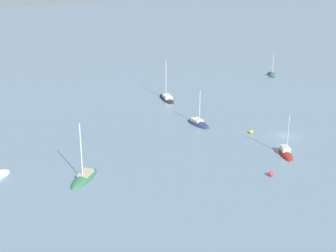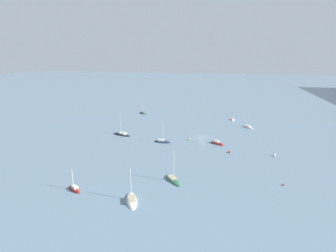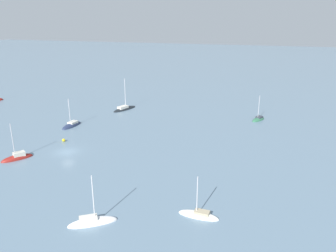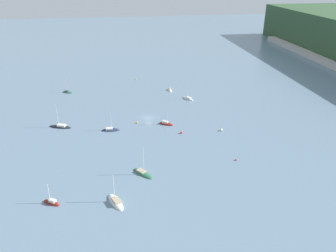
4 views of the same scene
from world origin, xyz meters
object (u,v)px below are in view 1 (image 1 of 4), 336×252
object	(u,v)px
sailboat_2	(167,99)
mooring_buoy_2	(271,174)
sailboat_4	(84,178)
sailboat_0	(272,76)
sailboat_6	(198,124)
sailboat_8	(286,154)
mooring_buoy_0	(251,132)

from	to	relation	value
sailboat_2	mooring_buoy_2	distance (m)	44.93
mooring_buoy_2	sailboat_4	bearing A→B (deg)	-34.16
sailboat_2	sailboat_4	xyz separation A→B (m)	(35.18, 27.54, -0.04)
sailboat_0	sailboat_2	size ratio (longest dim) A/B	0.74
sailboat_6	sailboat_8	world-z (taller)	sailboat_8
sailboat_2	sailboat_4	world-z (taller)	sailboat_2
sailboat_4	sailboat_0	bearing A→B (deg)	163.56
sailboat_2	sailboat_6	world-z (taller)	sailboat_2
sailboat_0	sailboat_8	xyz separation A→B (m)	(41.83, 40.81, 0.04)
sailboat_0	mooring_buoy_2	bearing A→B (deg)	-22.30
sailboat_4	mooring_buoy_2	distance (m)	28.10
sailboat_6	mooring_buoy_0	xyz separation A→B (m)	(-4.73, 9.93, 0.26)
mooring_buoy_0	mooring_buoy_2	world-z (taller)	mooring_buoy_2
sailboat_4	mooring_buoy_0	size ratio (longest dim) A/B	14.20
sailboat_2	mooring_buoy_0	distance (m)	28.39
sailboat_0	sailboat_4	world-z (taller)	sailboat_4
sailboat_2	sailboat_6	xyz separation A→B (m)	(5.58, 18.45, -0.03)
sailboat_4	sailboat_6	size ratio (longest dim) A/B	1.24
mooring_buoy_0	mooring_buoy_2	bearing A→B (deg)	53.45
sailboat_2	mooring_buoy_0	size ratio (longest dim) A/B	14.30
sailboat_4	mooring_buoy_0	bearing A→B (deg)	140.41
sailboat_2	sailboat_8	bearing A→B (deg)	-165.66
sailboat_4	sailboat_6	bearing A→B (deg)	158.88
sailboat_6	mooring_buoy_0	world-z (taller)	sailboat_6
sailboat_2	sailboat_4	bearing A→B (deg)	147.71
sailboat_0	mooring_buoy_0	bearing A→B (deg)	-26.61
sailboat_2	mooring_buoy_2	size ratio (longest dim) A/B	12.05
sailboat_2	sailboat_4	size ratio (longest dim) A/B	1.01
sailboat_2	mooring_buoy_2	world-z (taller)	sailboat_2
sailboat_0	mooring_buoy_0	distance (m)	49.31
sailboat_8	mooring_buoy_2	size ratio (longest dim) A/B	9.79
sailboat_0	sailboat_2	bearing A→B (deg)	-61.65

